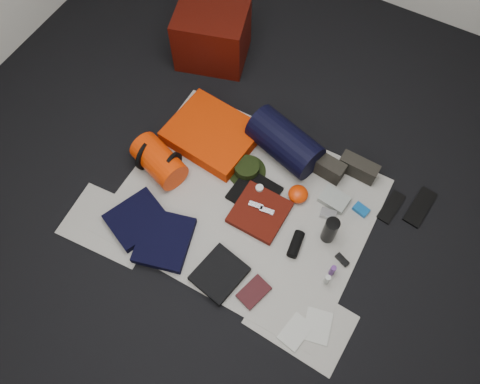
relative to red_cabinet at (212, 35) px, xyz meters
The scene contains 37 objects.
floor 1.34m from the red_cabinet, 50.41° to the right, with size 4.50×4.50×0.02m, color black.
newspaper_mat 1.34m from the red_cabinet, 50.41° to the right, with size 1.60×1.30×0.01m, color beige.
newspaper_sheet_front_left 1.59m from the red_cabinet, 84.80° to the right, with size 0.58×0.40×0.00m, color beige.
newspaper_sheet_front_right 2.14m from the red_cabinet, 45.50° to the right, with size 0.58×0.40×0.00m, color beige.
red_cabinet is the anchor object (origin of this frame).
sleeping_pad 0.79m from the red_cabinet, 59.90° to the right, with size 0.59×0.48×0.11m, color red.
stuff_sack 1.09m from the red_cabinet, 78.76° to the right, with size 0.21×0.21×0.36m, color red.
sack_strap_left 1.07m from the red_cabinet, 84.03° to the right, with size 0.22×0.22×0.03m, color black.
sack_strap_right 1.11m from the red_cabinet, 73.68° to the right, with size 0.22×0.22×0.03m, color black.
navy_duffel 1.04m from the red_cabinet, 31.26° to the right, with size 0.26×0.26×0.50m, color black.
boonie_brim 1.10m from the red_cabinet, 47.30° to the right, with size 0.26×0.26×0.01m, color black.
boonie_crown 1.09m from the red_cabinet, 47.30° to the right, with size 0.17×0.17×0.07m, color black.
hiking_boot_left 1.31m from the red_cabinet, 24.35° to the right, with size 0.28×0.10×0.14m, color #27251F.
hiking_boot_right 1.47m from the red_cabinet, 17.45° to the right, with size 0.26×0.10×0.13m, color #27251F.
flip_flop_left 1.80m from the red_cabinet, 18.54° to the right, with size 0.09×0.25×0.01m, color black.
flip_flop_right 1.93m from the red_cabinet, 14.38° to the right, with size 0.11×0.30×0.02m, color black.
trousers_navy_a 1.50m from the red_cabinet, 78.74° to the right, with size 0.30×0.34×0.05m, color black.
trousers_navy_b 1.60m from the red_cabinet, 70.70° to the right, with size 0.32×0.37×0.06m, color black.
trousers_charcoal 1.79m from the red_cabinet, 58.28° to the right, with size 0.26×0.30×0.05m, color black.
black_tshirt 1.27m from the red_cabinet, 46.93° to the right, with size 0.29×0.27×0.03m, color black.
red_shirt 1.42m from the red_cabinet, 47.13° to the right, with size 0.33×0.33×0.04m, color #4E1008.
orange_stuff_sack 1.39m from the red_cabinet, 35.55° to the right, with size 0.13×0.13×0.09m, color red.
first_aid_pouch 1.53m from the red_cabinet, 27.86° to the right, with size 0.18×0.14×0.05m, color gray.
water_bottle 1.71m from the red_cabinet, 34.39° to the right, with size 0.09×0.09×0.22m, color black.
speaker 1.70m from the red_cabinet, 41.65° to the right, with size 0.07×0.07×0.17m, color black.
compact_camera 1.60m from the red_cabinet, 31.47° to the right, with size 0.10×0.06×0.04m, color #A8A8AD.
cyan_case 1.69m from the red_cabinet, 24.34° to the right, with size 0.10×0.06×0.03m, color #0F5195.
toiletry_purple 1.93m from the red_cabinet, 37.46° to the right, with size 0.03×0.03×0.10m, color #502371.
toiletry_clear 1.97m from the red_cabinet, 39.17° to the right, with size 0.03×0.03×0.10m, color #9EA29E.
paperback_book 1.92m from the red_cabinet, 52.20° to the right, with size 0.12×0.19×0.03m, color black.
map_booklet 2.20m from the red_cabinet, 46.91° to the right, with size 0.13×0.19×0.01m, color #BBBCB3.
map_printout 2.20m from the red_cabinet, 43.39° to the right, with size 0.15×0.20×0.01m, color #BBBCB3.
sunglasses 1.90m from the red_cabinet, 34.39° to the right, with size 0.09×0.04×0.02m, color black.
key_cluster 1.57m from the red_cabinet, 84.37° to the right, with size 0.06×0.06×0.01m, color #A8A8AD.
tape_roll 1.26m from the red_cabinet, 45.33° to the right, with size 0.05×0.05×0.04m, color silver.
energy_bar_a 1.38m from the red_cabinet, 47.79° to the right, with size 0.10×0.04×0.01m, color #A8A8AD.
energy_bar_b 1.43m from the red_cabinet, 45.40° to the right, with size 0.10×0.04×0.01m, color #A8A8AD.
Camera 1 is at (0.61, -1.18, 2.80)m, focal length 35.00 mm.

